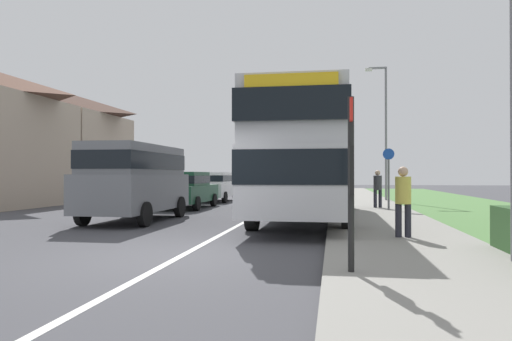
{
  "coord_description": "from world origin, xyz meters",
  "views": [
    {
      "loc": [
        2.75,
        -8.18,
        1.5
      ],
      "look_at": [
        0.74,
        3.95,
        1.6
      ],
      "focal_mm": 32.85,
      "sensor_mm": 36.0,
      "label": 1
    }
  ],
  "objects_px": {
    "parked_car_white": "(215,185)",
    "pedestrian_walking_away": "(378,187)",
    "double_decker_bus": "(306,155)",
    "street_lamp_mid": "(384,124)",
    "parked_van_grey": "(136,177)",
    "cycle_route_sign": "(389,176)",
    "parked_car_dark_green": "(186,188)",
    "bus_stop_sign": "(351,171)",
    "pedestrian_at_stop": "(403,198)"
  },
  "relations": [
    {
      "from": "bus_stop_sign",
      "to": "street_lamp_mid",
      "type": "bearing_deg",
      "value": 82.73
    },
    {
      "from": "parked_van_grey",
      "to": "cycle_route_sign",
      "type": "xyz_separation_m",
      "value": [
        8.41,
        4.81,
        0.0
      ]
    },
    {
      "from": "parked_car_white",
      "to": "cycle_route_sign",
      "type": "bearing_deg",
      "value": -35.25
    },
    {
      "from": "double_decker_bus",
      "to": "street_lamp_mid",
      "type": "distance_m",
      "value": 11.3
    },
    {
      "from": "double_decker_bus",
      "to": "parked_car_white",
      "type": "distance_m",
      "value": 11.27
    },
    {
      "from": "parked_car_white",
      "to": "cycle_route_sign",
      "type": "distance_m",
      "value": 10.56
    },
    {
      "from": "cycle_route_sign",
      "to": "double_decker_bus",
      "type": "bearing_deg",
      "value": -129.95
    },
    {
      "from": "pedestrian_walking_away",
      "to": "parked_car_white",
      "type": "bearing_deg",
      "value": 148.24
    },
    {
      "from": "parked_van_grey",
      "to": "street_lamp_mid",
      "type": "xyz_separation_m",
      "value": [
        8.95,
        11.71,
        2.76
      ]
    },
    {
      "from": "pedestrian_walking_away",
      "to": "street_lamp_mid",
      "type": "relative_size",
      "value": 0.23
    },
    {
      "from": "pedestrian_walking_away",
      "to": "parked_car_dark_green",
      "type": "bearing_deg",
      "value": -179.11
    },
    {
      "from": "pedestrian_walking_away",
      "to": "parked_van_grey",
      "type": "bearing_deg",
      "value": -144.45
    },
    {
      "from": "parked_car_white",
      "to": "street_lamp_mid",
      "type": "xyz_separation_m",
      "value": [
        9.15,
        0.81,
        3.3
      ]
    },
    {
      "from": "parked_car_dark_green",
      "to": "street_lamp_mid",
      "type": "distance_m",
      "value": 11.4
    },
    {
      "from": "parked_car_dark_green",
      "to": "bus_stop_sign",
      "type": "distance_m",
      "value": 14.65
    },
    {
      "from": "street_lamp_mid",
      "to": "parked_car_white",
      "type": "bearing_deg",
      "value": -174.94
    },
    {
      "from": "parked_van_grey",
      "to": "bus_stop_sign",
      "type": "relative_size",
      "value": 1.91
    },
    {
      "from": "parked_car_dark_green",
      "to": "street_lamp_mid",
      "type": "xyz_separation_m",
      "value": [
        9.07,
        6.06,
        3.3
      ]
    },
    {
      "from": "parked_car_dark_green",
      "to": "pedestrian_at_stop",
      "type": "xyz_separation_m",
      "value": [
        7.9,
        -9.16,
        0.09
      ]
    },
    {
      "from": "parked_van_grey",
      "to": "parked_car_dark_green",
      "type": "xyz_separation_m",
      "value": [
        -0.12,
        5.64,
        -0.54
      ]
    },
    {
      "from": "parked_car_white",
      "to": "pedestrian_walking_away",
      "type": "distance_m",
      "value": 9.74
    },
    {
      "from": "double_decker_bus",
      "to": "street_lamp_mid",
      "type": "height_order",
      "value": "street_lamp_mid"
    },
    {
      "from": "double_decker_bus",
      "to": "cycle_route_sign",
      "type": "bearing_deg",
      "value": 50.05
    },
    {
      "from": "parked_car_white",
      "to": "pedestrian_walking_away",
      "type": "height_order",
      "value": "pedestrian_walking_away"
    },
    {
      "from": "parked_car_white",
      "to": "parked_car_dark_green",
      "type": "bearing_deg",
      "value": -89.13
    },
    {
      "from": "parked_car_dark_green",
      "to": "pedestrian_walking_away",
      "type": "bearing_deg",
      "value": 0.89
    },
    {
      "from": "parked_car_dark_green",
      "to": "double_decker_bus",
      "type": "bearing_deg",
      "value": -39.05
    },
    {
      "from": "parked_car_white",
      "to": "pedestrian_at_stop",
      "type": "height_order",
      "value": "pedestrian_at_stop"
    },
    {
      "from": "pedestrian_walking_away",
      "to": "cycle_route_sign",
      "type": "height_order",
      "value": "cycle_route_sign"
    },
    {
      "from": "parked_van_grey",
      "to": "cycle_route_sign",
      "type": "height_order",
      "value": "cycle_route_sign"
    },
    {
      "from": "street_lamp_mid",
      "to": "bus_stop_sign",
      "type": "bearing_deg",
      "value": -97.27
    },
    {
      "from": "street_lamp_mid",
      "to": "parked_car_dark_green",
      "type": "bearing_deg",
      "value": -146.24
    },
    {
      "from": "cycle_route_sign",
      "to": "parked_car_dark_green",
      "type": "bearing_deg",
      "value": 174.43
    },
    {
      "from": "parked_van_grey",
      "to": "street_lamp_mid",
      "type": "height_order",
      "value": "street_lamp_mid"
    },
    {
      "from": "parked_car_white",
      "to": "pedestrian_at_stop",
      "type": "bearing_deg",
      "value": -61.04
    },
    {
      "from": "parked_car_dark_green",
      "to": "bus_stop_sign",
      "type": "xyz_separation_m",
      "value": [
        6.63,
        -13.05,
        0.65
      ]
    },
    {
      "from": "bus_stop_sign",
      "to": "parked_car_dark_green",
      "type": "bearing_deg",
      "value": 116.94
    },
    {
      "from": "parked_van_grey",
      "to": "parked_car_dark_green",
      "type": "bearing_deg",
      "value": 91.26
    },
    {
      "from": "pedestrian_at_stop",
      "to": "parked_car_white",
      "type": "bearing_deg",
      "value": 118.96
    },
    {
      "from": "parked_car_dark_green",
      "to": "street_lamp_mid",
      "type": "bearing_deg",
      "value": 33.76
    },
    {
      "from": "double_decker_bus",
      "to": "parked_van_grey",
      "type": "relative_size",
      "value": 2.23
    },
    {
      "from": "parked_car_white",
      "to": "cycle_route_sign",
      "type": "relative_size",
      "value": 1.68
    },
    {
      "from": "double_decker_bus",
      "to": "pedestrian_at_stop",
      "type": "xyz_separation_m",
      "value": [
        2.4,
        -4.71,
        -1.17
      ]
    },
    {
      "from": "bus_stop_sign",
      "to": "cycle_route_sign",
      "type": "bearing_deg",
      "value": 81.17
    },
    {
      "from": "pedestrian_at_stop",
      "to": "cycle_route_sign",
      "type": "distance_m",
      "value": 8.37
    },
    {
      "from": "parked_car_dark_green",
      "to": "bus_stop_sign",
      "type": "relative_size",
      "value": 1.71
    },
    {
      "from": "parked_van_grey",
      "to": "bus_stop_sign",
      "type": "distance_m",
      "value": 9.86
    },
    {
      "from": "pedestrian_at_stop",
      "to": "pedestrian_walking_away",
      "type": "bearing_deg",
      "value": 88.13
    },
    {
      "from": "double_decker_bus",
      "to": "parked_car_dark_green",
      "type": "height_order",
      "value": "double_decker_bus"
    },
    {
      "from": "parked_car_dark_green",
      "to": "parked_car_white",
      "type": "bearing_deg",
      "value": 90.87
    }
  ]
}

